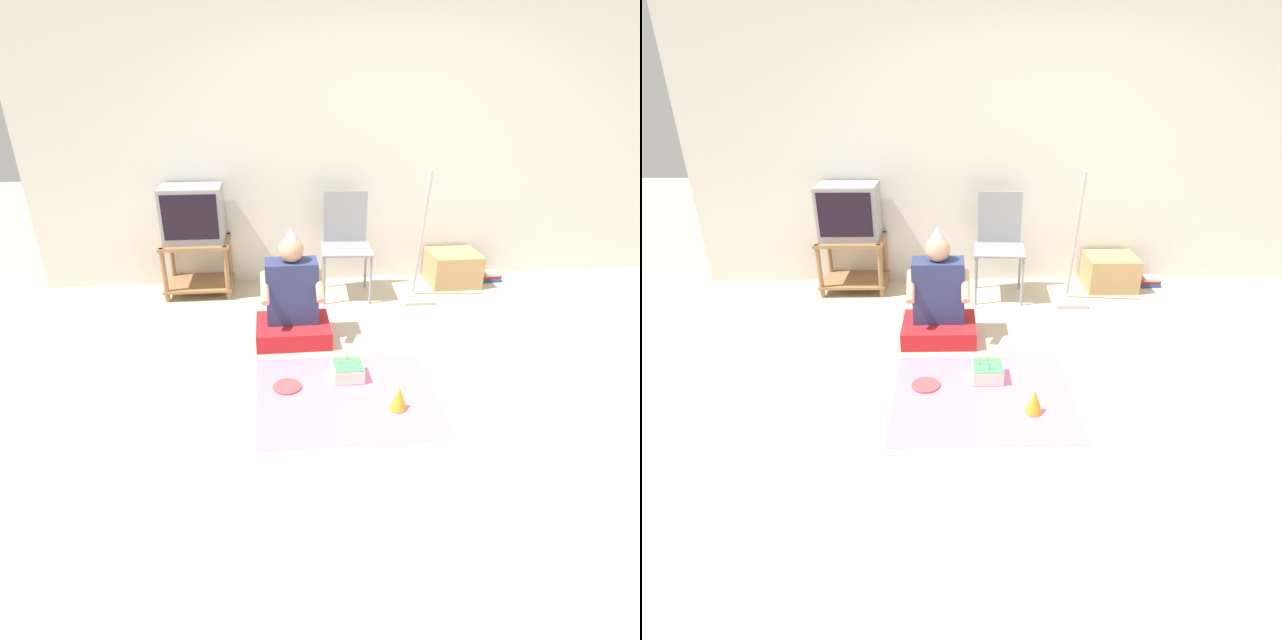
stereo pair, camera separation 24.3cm
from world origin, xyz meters
TOP-DOWN VIEW (x-y plane):
  - ground_plane at (0.00, 0.00)m, footprint 16.00×16.00m
  - wall_back at (0.00, 2.15)m, footprint 6.40×0.06m
  - tv_stand at (-1.70, 1.88)m, footprint 0.62×0.48m
  - tv at (-1.70, 1.90)m, footprint 0.53×0.40m
  - folding_chair at (-0.33, 1.76)m, footprint 0.48×0.47m
  - cardboard_box_stack at (0.77, 1.88)m, footprint 0.47×0.44m
  - dust_mop at (0.31, 1.46)m, footprint 0.28×0.29m
  - book_pile at (1.18, 1.90)m, footprint 0.20×0.15m
  - person_seated at (-0.87, 0.87)m, footprint 0.57×0.47m
  - party_cloth at (-0.57, 0.02)m, footprint 1.16×1.00m
  - birthday_cake at (-0.53, 0.23)m, footprint 0.20×0.20m
  - party_hat_blue at (-0.27, -0.16)m, footprint 0.11×0.11m
  - paper_plate at (-0.94, 0.15)m, footprint 0.19×0.19m

SIDE VIEW (x-z plane):
  - ground_plane at x=0.00m, z-range 0.00..0.00m
  - party_cloth at x=-0.57m, z-range 0.00..0.01m
  - paper_plate at x=-0.94m, z-range 0.01..0.02m
  - book_pile at x=1.18m, z-range 0.00..0.09m
  - birthday_cake at x=-0.53m, z-range -0.02..0.14m
  - party_hat_blue at x=-0.27m, z-range 0.01..0.16m
  - cardboard_box_stack at x=0.77m, z-range 0.00..0.32m
  - person_seated at x=-0.87m, z-range -0.16..0.73m
  - tv_stand at x=-1.70m, z-range 0.05..0.56m
  - dust_mop at x=0.31m, z-range -0.25..0.93m
  - folding_chair at x=-0.33m, z-range 0.07..1.00m
  - tv at x=-1.70m, z-range 0.51..1.00m
  - wall_back at x=0.00m, z-range 0.00..2.55m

